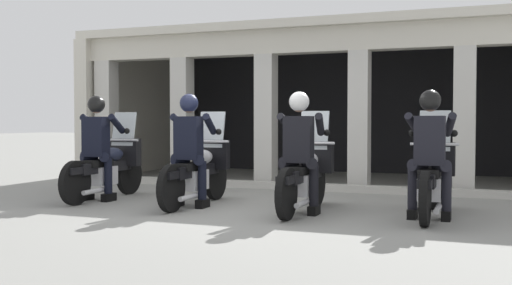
# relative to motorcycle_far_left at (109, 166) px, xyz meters

# --- Properties ---
(ground_plane) EXTENTS (80.00, 80.00, 0.00)m
(ground_plane) POSITION_rel_motorcycle_far_left_xyz_m (2.42, 2.73, -0.50)
(ground_plane) COLOR gray
(station_building) EXTENTS (9.88, 4.12, 3.04)m
(station_building) POSITION_rel_motorcycle_far_left_xyz_m (2.51, 4.69, 1.41)
(station_building) COLOR black
(station_building) RESTS_ON ground
(kerb_strip) EXTENTS (9.38, 0.24, 0.12)m
(kerb_strip) POSITION_rel_motorcycle_far_left_xyz_m (2.51, 2.19, -0.44)
(kerb_strip) COLOR #B7B5AD
(kerb_strip) RESTS_ON ground
(motorcycle_far_left) EXTENTS (0.62, 2.04, 1.35)m
(motorcycle_far_left) POSITION_rel_motorcycle_far_left_xyz_m (0.00, 0.00, 0.00)
(motorcycle_far_left) COLOR black
(motorcycle_far_left) RESTS_ON ground
(police_officer_far_left) EXTENTS (0.63, 0.61, 1.58)m
(police_officer_far_left) POSITION_rel_motorcycle_far_left_xyz_m (-0.00, -0.28, 0.44)
(police_officer_far_left) COLOR black
(police_officer_far_left) RESTS_ON ground
(motorcycle_center_left) EXTENTS (0.62, 2.04, 1.35)m
(motorcycle_center_left) POSITION_rel_motorcycle_far_left_xyz_m (1.62, -0.11, 0.00)
(motorcycle_center_left) COLOR black
(motorcycle_center_left) RESTS_ON ground
(police_officer_center_left) EXTENTS (0.63, 0.61, 1.58)m
(police_officer_center_left) POSITION_rel_motorcycle_far_left_xyz_m (1.61, -0.40, 0.44)
(police_officer_center_left) COLOR black
(police_officer_center_left) RESTS_ON ground
(motorcycle_center_right) EXTENTS (0.62, 2.04, 1.35)m
(motorcycle_center_right) POSITION_rel_motorcycle_far_left_xyz_m (3.23, -0.17, 0.00)
(motorcycle_center_right) COLOR black
(motorcycle_center_right) RESTS_ON ground
(police_officer_center_right) EXTENTS (0.63, 0.61, 1.58)m
(police_officer_center_right) POSITION_rel_motorcycle_far_left_xyz_m (3.23, -0.46, 0.44)
(police_officer_center_right) COLOR black
(police_officer_center_right) RESTS_ON ground
(motorcycle_far_right) EXTENTS (0.62, 2.04, 1.35)m
(motorcycle_far_right) POSITION_rel_motorcycle_far_left_xyz_m (4.85, -0.03, 0.00)
(motorcycle_far_right) COLOR black
(motorcycle_far_right) RESTS_ON ground
(police_officer_far_right) EXTENTS (0.63, 0.61, 1.58)m
(police_officer_far_right) POSITION_rel_motorcycle_far_left_xyz_m (4.85, -0.31, 0.44)
(police_officer_far_right) COLOR black
(police_officer_far_right) RESTS_ON ground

